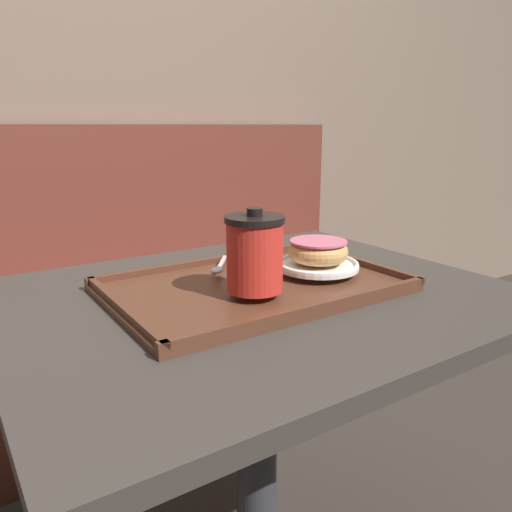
{
  "coord_description": "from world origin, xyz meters",
  "views": [
    {
      "loc": [
        -0.47,
        -0.71,
        1.0
      ],
      "look_at": [
        0.0,
        0.01,
        0.77
      ],
      "focal_mm": 35.0,
      "sensor_mm": 36.0,
      "label": 1
    }
  ],
  "objects": [
    {
      "name": "wall_behind",
      "position": [
        0.0,
        1.1,
        1.2
      ],
      "size": [
        8.0,
        0.05,
        2.4
      ],
      "color": "#7A6656",
      "rests_on": "ground_plane"
    },
    {
      "name": "donut_chocolate_glazed",
      "position": [
        0.14,
        -0.01,
        0.77
      ],
      "size": [
        0.11,
        0.11,
        0.04
      ],
      "color": "tan",
      "rests_on": "plate_with_chocolate_donut"
    },
    {
      "name": "spoon",
      "position": [
        -0.03,
        0.09,
        0.74
      ],
      "size": [
        0.09,
        0.11,
        0.01
      ],
      "rotation": [
        0.0,
        0.0,
        4.04
      ],
      "color": "silver",
      "rests_on": "serving_tray"
    },
    {
      "name": "coffee_cup_front",
      "position": [
        -0.03,
        -0.05,
        0.8
      ],
      "size": [
        0.1,
        0.1,
        0.14
      ],
      "color": "red",
      "rests_on": "serving_tray"
    },
    {
      "name": "cafe_table",
      "position": [
        0.0,
        0.0,
        0.54
      ],
      "size": [
        0.87,
        0.71,
        0.71
      ],
      "color": "#38332D",
      "rests_on": "ground_plane"
    },
    {
      "name": "plate_with_chocolate_donut",
      "position": [
        0.14,
        -0.01,
        0.74
      ],
      "size": [
        0.16,
        0.16,
        0.01
      ],
      "color": "white",
      "rests_on": "serving_tray"
    },
    {
      "name": "booth_bench",
      "position": [
        0.12,
        0.87,
        0.32
      ],
      "size": [
        1.73,
        0.44,
        1.0
      ],
      "color": "brown",
      "rests_on": "ground_plane"
    },
    {
      "name": "serving_tray",
      "position": [
        0.0,
        0.01,
        0.72
      ],
      "size": [
        0.51,
        0.34,
        0.02
      ],
      "color": "#512D1E",
      "rests_on": "cafe_table"
    }
  ]
}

